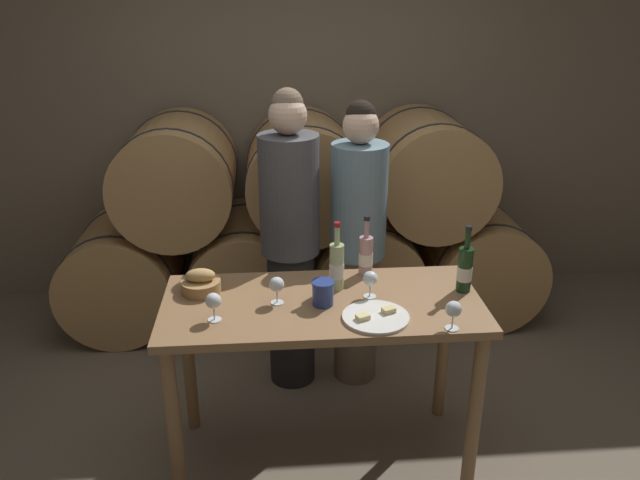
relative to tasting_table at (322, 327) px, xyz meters
name	(u,v)px	position (x,y,z in m)	size (l,w,h in m)	color
ground_plane	(322,453)	(0.00, 0.00, -0.75)	(10.00, 10.00, 0.00)	#726654
stone_wall_back	(299,79)	(0.00, 2.01, 0.85)	(10.00, 0.12, 3.20)	#7F705B
barrel_stack	(304,228)	(0.00, 1.47, -0.08)	(3.27, 0.85, 1.44)	tan
tasting_table	(322,327)	(0.00, 0.00, 0.00)	(1.47, 0.66, 0.88)	olive
person_left	(290,242)	(-0.12, 0.69, 0.15)	(0.33, 0.33, 1.74)	#232326
person_right	(358,245)	(0.26, 0.69, 0.12)	(0.31, 0.31, 1.68)	#756651
wine_bottle_red	(465,269)	(0.67, 0.05, 0.25)	(0.07, 0.07, 0.33)	#193819
wine_bottle_white	(337,266)	(0.08, 0.12, 0.25)	(0.07, 0.07, 0.34)	#ADBC7F
wine_bottle_rose	(366,255)	(0.24, 0.27, 0.24)	(0.07, 0.07, 0.31)	#BC8E93
blue_crock	(322,292)	(0.00, -0.03, 0.20)	(0.10, 0.10, 0.12)	navy
bread_basket	(201,283)	(-0.56, 0.14, 0.18)	(0.19, 0.19, 0.12)	#A87F4C
cheese_plate	(376,317)	(0.22, -0.18, 0.14)	(0.29, 0.29, 0.04)	white
wine_glass_far_left	(213,302)	(-0.48, -0.13, 0.23)	(0.07, 0.07, 0.13)	white
wine_glass_left	(277,285)	(-0.21, 0.00, 0.23)	(0.07, 0.07, 0.13)	white
wine_glass_center	(370,279)	(0.22, 0.03, 0.23)	(0.07, 0.07, 0.13)	white
wine_glass_right	(453,310)	(0.53, -0.29, 0.23)	(0.07, 0.07, 0.13)	white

